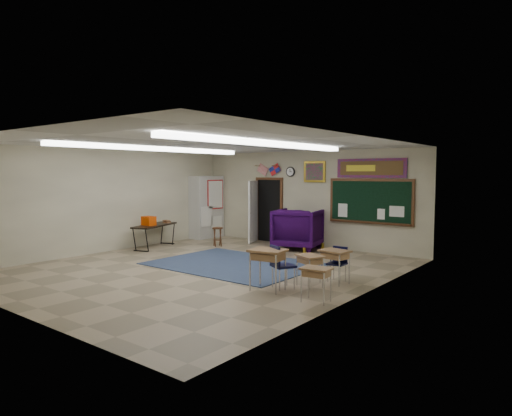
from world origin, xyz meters
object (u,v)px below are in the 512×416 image
Objects in this scene: folding_table at (155,235)px; wooden_stool at (218,236)px; student_desk_front_right at (335,265)px; student_desk_front_left at (310,269)px; wingback_armchair at (298,229)px.

wooden_stool is at bearing 27.26° from folding_table.
student_desk_front_right reaches higher than wooden_stool.
wooden_stool is at bearing 176.06° from student_desk_front_left.
student_desk_front_left is 1.11× the size of wooden_stool.
student_desk_front_left is 6.46m from folding_table.
student_desk_front_left is at bearing 110.86° from wingback_armchair.
folding_table is (-3.64, -2.52, -0.22)m from wingback_armchair.
student_desk_front_left is 0.36× the size of folding_table.
student_desk_front_right is 6.63m from folding_table.
folding_table is at bearing -134.14° from wooden_stool.
folding_table is (-6.33, 1.24, 0.03)m from student_desk_front_left.
student_desk_front_right is 0.38× the size of folding_table.
folding_table is at bearing 19.88° from wingback_armchair.
student_desk_front_right is at bearing 90.02° from student_desk_front_left.
student_desk_front_right is (0.26, 0.58, 0.03)m from student_desk_front_left.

